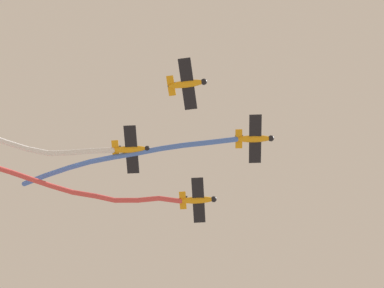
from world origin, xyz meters
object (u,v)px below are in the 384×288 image
Objects in this scene: airplane_right_wing at (187,84)px; airplane_slot at (131,149)px; airplane_lead at (255,139)px; airplane_left_wing at (198,200)px.

airplane_right_wing reaches higher than airplane_slot.
airplane_slot is at bearing 137.47° from airplane_right_wing.
airplane_lead reaches higher than airplane_left_wing.
airplane_left_wing is 1.00× the size of airplane_slot.
airplane_right_wing is 0.98× the size of airplane_slot.
airplane_left_wing is (9.87, 3.21, -0.40)m from airplane_lead.
airplane_left_wing is 1.02× the size of airplane_right_wing.
airplane_left_wing is at bearing 42.24° from airplane_slot.
airplane_slot is (6.66, 13.09, -0.20)m from airplane_lead.
airplane_lead is 1.01× the size of airplane_left_wing.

